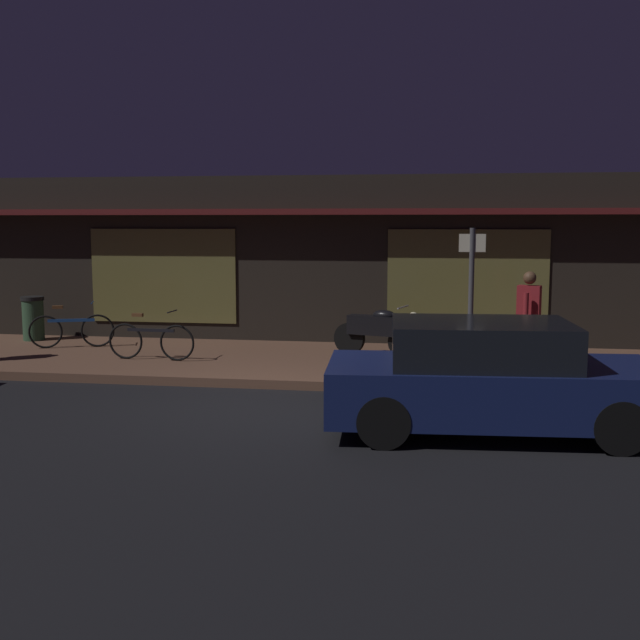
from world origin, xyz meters
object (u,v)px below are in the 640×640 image
Objects in this scene: motorcycle at (378,330)px; bicycle_extra at (151,340)px; trash_bin at (33,318)px; parked_car_far at (489,378)px; bicycle_parked at (71,330)px; person_bystander at (528,318)px; sign_post at (471,290)px.

motorcycle is 4.18m from bicycle_extra.
parked_car_far reaches higher than trash_bin.
parked_car_far is at bearing -30.41° from trash_bin.
bicycle_parked is 9.10m from parked_car_far.
motorcycle is 4.84m from parked_car_far.
bicycle_extra is 0.99× the size of person_bystander.
motorcycle is 1.05× the size of bicycle_parked.
person_bystander reaches higher than parked_car_far.
trash_bin reaches higher than bicycle_parked.
parked_car_far is (9.14, -5.37, 0.08)m from trash_bin.
parked_car_far is at bearing -31.04° from bicycle_extra.
sign_post is (5.70, -0.03, 1.00)m from bicycle_extra.
motorcycle is at bearing 162.60° from person_bystander.
motorcycle is 0.39× the size of parked_car_far.
person_bystander is at bearing -17.40° from motorcycle.
person_bystander is 1.12m from sign_post.
person_bystander is 10.17m from trash_bin.
sign_post reaches higher than person_bystander.
bicycle_extra is 5.79m from sign_post.
person_bystander reaches higher than trash_bin.
trash_bin is at bearing 168.07° from sign_post.
motorcycle is 6.13m from bicycle_parked.
trash_bin is at bearing 147.51° from bicycle_parked.
trash_bin is (-7.40, 0.86, -0.03)m from motorcycle.
person_bystander is 3.80m from parked_car_far.
trash_bin is (-9.04, 1.91, -0.89)m from sign_post.
motorcycle is 1.00× the size of bicycle_extra.
person_bystander is at bearing 1.69° from bicycle_extra.
motorcycle is at bearing -6.61° from trash_bin.
bicycle_extra is 0.69× the size of sign_post.
bicycle_parked is 1.70× the size of trash_bin.
trash_bin is at bearing 149.59° from parked_car_far.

